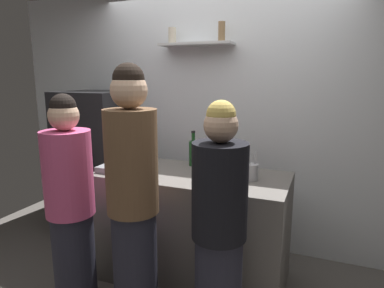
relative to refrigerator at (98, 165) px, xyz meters
name	(u,v)px	position (x,y,z in m)	size (l,w,h in m)	color
back_wall_assembly	(220,119)	(1.24, 0.40, 0.52)	(4.80, 0.32, 2.60)	white
refrigerator	(98,165)	(0.00, 0.00, 0.00)	(0.68, 0.68, 1.58)	black
counter	(192,226)	(1.24, -0.37, -0.32)	(1.57, 0.74, 0.94)	#66605B
baking_pan	(120,169)	(0.65, -0.54, 0.17)	(0.34, 0.24, 0.05)	gray
utensil_holder	(252,172)	(1.73, -0.36, 0.21)	(0.10, 0.10, 0.23)	#B2B2B7
wine_bottle_dark_glass	(234,167)	(1.61, -0.43, 0.26)	(0.07, 0.07, 0.31)	black
wine_bottle_green_glass	(193,152)	(1.15, -0.13, 0.27)	(0.08, 0.08, 0.32)	#19471E
water_bottle_plastic	(130,154)	(0.60, -0.30, 0.24)	(0.08, 0.08, 0.21)	silver
person_brown_jacket	(133,203)	(1.10, -1.06, 0.12)	(0.34, 0.34, 1.81)	#262633
person_blonde	(219,232)	(1.67, -1.00, 0.00)	(0.34, 0.34, 1.60)	#262633
person_pink_top	(71,209)	(0.59, -1.08, 0.01)	(0.34, 0.34, 1.62)	#262633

